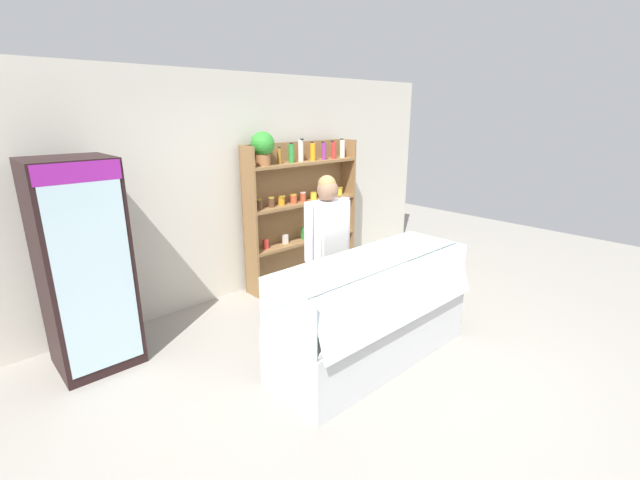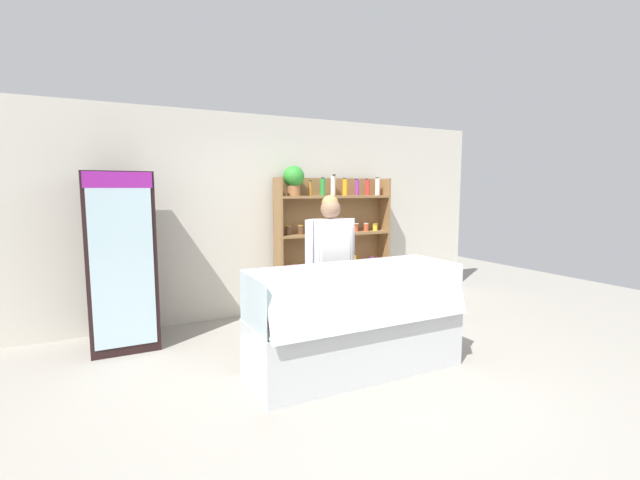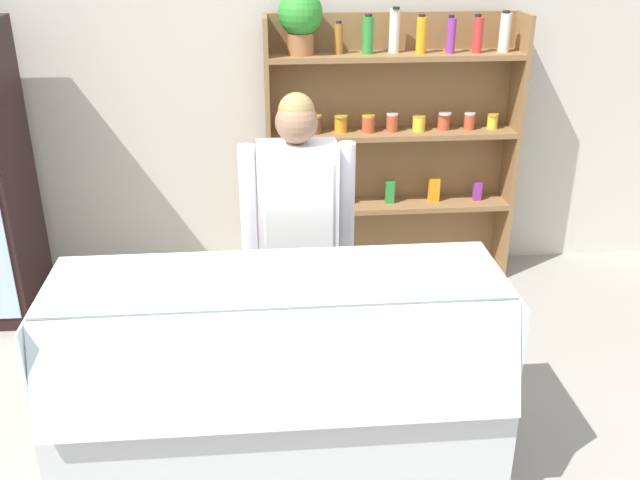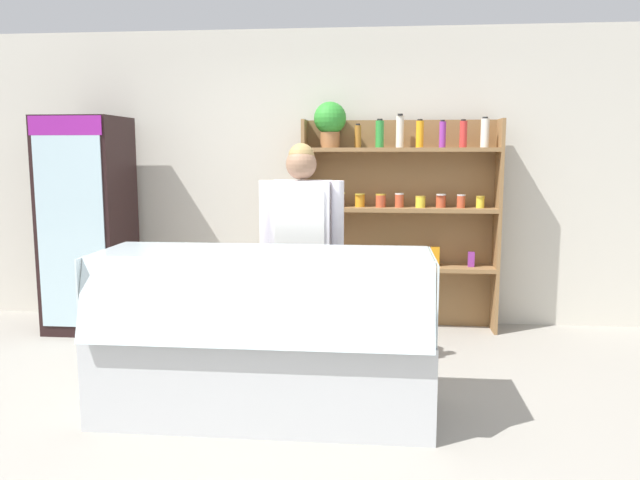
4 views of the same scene
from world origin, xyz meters
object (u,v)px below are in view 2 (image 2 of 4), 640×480
(shelving_unit, at_px, (328,230))
(deli_display_case, at_px, (355,339))
(drinks_fridge, at_px, (121,261))
(shop_clerk, at_px, (331,257))

(shelving_unit, height_order, deli_display_case, shelving_unit)
(shelving_unit, distance_m, deli_display_case, 2.31)
(shelving_unit, bearing_deg, drinks_fridge, -173.39)
(deli_display_case, relative_size, shop_clerk, 1.22)
(drinks_fridge, xyz_separation_m, deli_display_case, (1.91, -1.70, -0.63))
(drinks_fridge, height_order, shop_clerk, drinks_fridge)
(shelving_unit, bearing_deg, deli_display_case, -111.12)
(deli_display_case, height_order, shop_clerk, shop_clerk)
(drinks_fridge, relative_size, shelving_unit, 0.94)
(drinks_fridge, distance_m, shop_clerk, 2.26)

